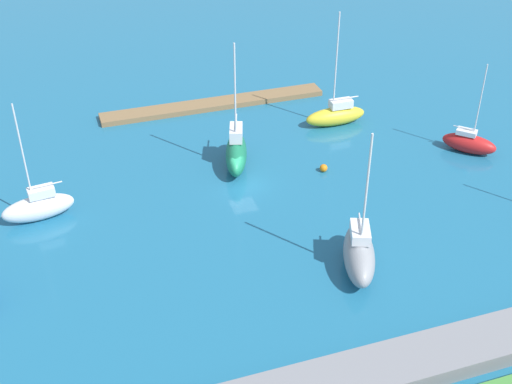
{
  "coord_description": "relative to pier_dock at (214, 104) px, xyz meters",
  "views": [
    {
      "loc": [
        16.55,
        53.04,
        35.02
      ],
      "look_at": [
        0.0,
        3.9,
        1.5
      ],
      "focal_mm": 46.92,
      "sensor_mm": 36.0,
      "label": 1
    }
  ],
  "objects": [
    {
      "name": "water",
      "position": [
        2.02,
        17.92,
        -0.31
      ],
      "size": [
        160.0,
        160.0,
        0.0
      ],
      "primitive_type": "plane",
      "color": "#1E668C",
      "rests_on": "ground"
    },
    {
      "name": "pier_dock",
      "position": [
        0.0,
        0.0,
        0.0
      ],
      "size": [
        27.15,
        2.69,
        0.62
      ],
      "primitive_type": "cube",
      "color": "olive",
      "rests_on": "ground"
    },
    {
      "name": "breakwater",
      "position": [
        2.02,
        44.24,
        0.34
      ],
      "size": [
        70.78,
        3.88,
        1.3
      ],
      "primitive_type": "cube",
      "color": "gray",
      "rests_on": "ground"
    },
    {
      "name": "sailboat_yellow_far_north",
      "position": [
        -11.88,
        8.98,
        0.92
      ],
      "size": [
        7.13,
        2.2,
        13.12
      ],
      "rotation": [
        0.0,
        0.0,
        6.28
      ],
      "color": "yellow",
      "rests_on": "water"
    },
    {
      "name": "sailboat_white_off_beacon",
      "position": [
        21.25,
        17.57,
        1.0
      ],
      "size": [
        6.63,
        2.85,
        11.52
      ],
      "rotation": [
        0.0,
        0.0,
        0.12
      ],
      "color": "white",
      "rests_on": "water"
    },
    {
      "name": "sailboat_green_mid_basin",
      "position": [
        1.63,
        14.37,
        1.39
      ],
      "size": [
        4.39,
        7.86,
        13.35
      ],
      "rotation": [
        0.0,
        0.0,
        1.25
      ],
      "color": "#19724C",
      "rests_on": "water"
    },
    {
      "name": "sailboat_red_lone_south",
      "position": [
        -22.57,
        19.32,
        0.79
      ],
      "size": [
        5.3,
        5.44,
        9.95
      ],
      "rotation": [
        0.0,
        0.0,
        2.33
      ],
      "color": "red",
      "rests_on": "water"
    },
    {
      "name": "sailboat_gray_inner_mooring",
      "position": [
        -2.92,
        33.24,
        1.26
      ],
      "size": [
        5.08,
        7.92,
        12.7
      ],
      "rotation": [
        0.0,
        0.0,
        1.2
      ],
      "color": "gray",
      "rests_on": "water"
    },
    {
      "name": "mooring_buoy_orange",
      "position": [
        -6.43,
        18.14,
        0.08
      ],
      "size": [
        0.79,
        0.79,
        0.79
      ],
      "primitive_type": "sphere",
      "color": "orange",
      "rests_on": "water"
    }
  ]
}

